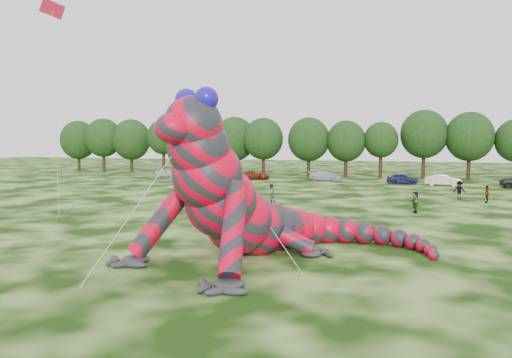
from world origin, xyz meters
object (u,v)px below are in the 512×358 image
Objects in this scene: tree_4 at (200,148)px; car_3 at (326,176)px; spectator_1 at (271,193)px; tree_5 at (234,146)px; tree_8 at (346,149)px; car_1 at (219,174)px; car_2 at (255,175)px; tree_2 at (131,146)px; car_5 at (443,180)px; tree_7 at (309,147)px; tree_11 at (469,146)px; spectator_5 at (415,202)px; flying_kite at (53,25)px; tree_3 at (164,147)px; spectator_2 at (459,190)px; spectator_4 at (232,181)px; car_0 at (167,173)px; tree_0 at (79,146)px; tree_6 at (263,147)px; tree_10 at (424,144)px; tree_9 at (381,150)px; spectator_3 at (487,194)px; tree_1 at (104,145)px; car_4 at (402,179)px; inflatable_gecko at (254,174)px.

tree_4 reaches higher than car_3.
spectator_1 is at bearing -57.89° from tree_4.
tree_5 is 1.10× the size of tree_8.
car_1 is 5.39m from car_2.
tree_2 is 1.06× the size of tree_4.
tree_4 is at bearing 78.53° from car_5.
tree_7 is 0.94× the size of tree_11.
flying_kite is at bearing -70.72° from spectator_5.
tree_3 is 43.95m from spectator_1.
spectator_4 is at bearing 7.95° from spectator_2.
car_0 is 2.21× the size of spectator_1.
tree_3 is 5.14× the size of spectator_4.
tree_2 is at bearing -135.34° from spectator_4.
tree_0 is (-37.06, 53.34, -8.54)m from flying_kite.
car_3 is at bearing -30.96° from spectator_2.
flying_kite reaches higher than tree_7.
tree_11 is at bearing -178.15° from spectator_1.
tree_10 is at bearing 4.34° from tree_6.
tree_8 is (18.91, -1.45, -0.43)m from tree_5.
spectator_2 is (8.75, -26.18, -3.41)m from tree_9.
car_5 is 2.80× the size of spectator_3.
tree_1 is 64.20m from spectator_2.
tree_2 reaches higher than spectator_2.
spectator_5 is at bearing -47.51° from tree_4.
tree_10 reaches higher than tree_1.
car_4 is (-9.44, -10.44, -4.33)m from tree_11.
tree_3 is at bearing 109.60° from flying_kite.
flying_kite reaches higher than car_2.
car_1 reaches higher than car_2.
car_2 is at bearing -164.79° from tree_11.
car_1 is at bearing 92.12° from car_5.
tree_10 is at bearing 129.33° from spectator_4.
tree_4 is 37.04m from tree_10.
tree_10 is (17.48, 1.77, 0.51)m from tree_7.
car_2 is (31.42, -8.21, -4.26)m from tree_1.
spectator_3 is at bearing -165.42° from car_5.
tree_5 is at bearing -179.73° from tree_10.
tree_8 is 32.48m from spectator_3.
tree_4 is at bearing -1.20° from tree_0.
tree_3 reaches higher than car_1.
tree_4 reaches higher than car_4.
tree_3 is 2.09× the size of car_5.
inflatable_gecko is 1.86× the size of tree_8.
tree_7 is 5.57× the size of spectator_5.
tree_10 is 26.27m from car_2.
tree_2 is 1.02× the size of tree_6.
inflatable_gecko is 30.50m from spectator_3.
tree_6 reaches higher than car_0.
inflatable_gecko reaches higher than car_3.
tree_4 reaches higher than spectator_4.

